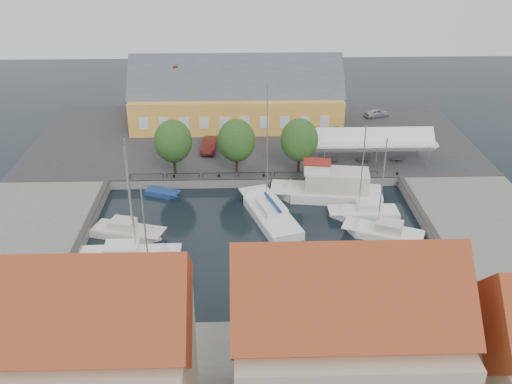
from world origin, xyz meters
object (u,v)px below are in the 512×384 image
west_boat_c (127,258)px  trawler (331,189)px  launch_sw (106,314)px  car_silver (377,113)px  car_red (209,145)px  launch_nw (162,194)px  east_boat_b (385,234)px  warehouse (232,99)px  center_sailboat (270,215)px  east_boat_a (365,214)px  tent_canopy (374,141)px  west_boat_d (142,288)px  west_boat_b (127,233)px

west_boat_c → trawler: bearing=30.0°
launch_sw → car_silver: bearing=54.4°
car_red → trawler: trawler is taller
launch_sw → launch_nw: launch_sw is taller
east_boat_b → warehouse: bearing=116.7°
warehouse → east_boat_b: warehouse is taller
center_sailboat → east_boat_a: bearing=1.1°
trawler → east_boat_a: size_ratio=1.20×
tent_canopy → car_silver: bearing=75.9°
car_red → east_boat_a: 22.38m
car_silver → west_boat_d: 47.74m
east_boat_a → launch_nw: east_boat_a is taller
launch_sw → east_boat_a: bearing=33.0°
center_sailboat → west_boat_c: 14.94m
east_boat_a → tent_canopy: bearing=75.0°
tent_canopy → launch_nw: (-24.17, -5.89, -3.59)m
trawler → west_boat_d: (-17.84, -15.92, -0.74)m
west_boat_c → launch_sw: size_ratio=2.66×
center_sailboat → west_boat_b: size_ratio=1.48×
tent_canopy → launch_nw: 25.14m
west_boat_b → launch_nw: west_boat_b is taller
tent_canopy → center_sailboat: (-12.67, -11.44, -3.32)m
center_sailboat → west_boat_d: (-11.12, -11.66, -0.09)m
launch_sw → launch_nw: bearing=84.7°
tent_canopy → center_sailboat: size_ratio=0.96×
west_boat_c → launch_nw: (1.60, 12.74, -0.17)m
tent_canopy → center_sailboat: center_sailboat is taller
warehouse → launch_nw: (-7.57, -19.74, -4.34)m
west_boat_b → center_sailboat: bearing=11.7°
west_boat_d → launch_sw: size_ratio=2.18×
west_boat_b → tent_canopy: bearing=28.3°
car_silver → east_boat_b: size_ratio=0.34×
east_boat_a → east_boat_b: size_ratio=0.98×
east_boat_b → launch_nw: 24.15m
tent_canopy → west_boat_d: (-23.79, -23.10, -3.41)m
west_boat_c → launch_nw: size_ratio=2.99×
east_boat_a → launch_sw: size_ratio=2.24×
center_sailboat → east_boat_a: 9.65m
warehouse → tent_canopy: (16.60, -13.86, -0.74)m
tent_canopy → trawler: 9.70m
center_sailboat → east_boat_b: bearing=-19.8°
center_sailboat → west_boat_d: center_sailboat is taller
west_boat_d → launch_nw: (-0.38, 17.22, -0.18)m
trawler → launch_nw: trawler is taller
trawler → center_sailboat: bearing=-147.6°
tent_canopy → west_boat_b: 30.34m
car_red → launch_sw: size_ratio=1.02×
east_boat_b → center_sailboat: bearing=160.2°
east_boat_b → east_boat_a: bearing=105.1°
west_boat_d → launch_nw: size_ratio=2.45×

